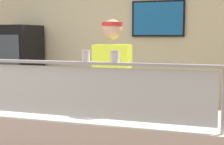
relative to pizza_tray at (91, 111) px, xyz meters
name	(u,v)px	position (x,y,z in m)	size (l,w,h in m)	color
shop_rear_unit	(145,52)	(0.03, 2.18, 0.39)	(6.60, 0.13, 2.70)	beige
sneeze_guard	(81,84)	(0.03, -0.29, 0.27)	(2.03, 0.06, 0.46)	#B2B5BC
pizza_tray	(91,111)	(0.00, 0.00, 0.00)	(0.42, 0.42, 0.04)	#9EA0A8
pizza_server	(87,109)	(-0.03, -0.02, 0.02)	(0.07, 0.28, 0.01)	#ADAFB7
parmesan_shaker	(86,57)	(0.07, -0.29, 0.48)	(0.06, 0.06, 0.08)	white
pepper_flake_shaker	(115,57)	(0.29, -0.29, 0.48)	(0.07, 0.07, 0.09)	white
worker_figure	(112,92)	(-0.04, 0.73, 0.04)	(0.41, 0.50, 1.76)	#23232D
drink_fridge	(18,83)	(-1.85, 1.74, -0.09)	(0.60, 0.64, 1.74)	black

